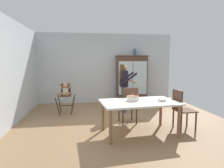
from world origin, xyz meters
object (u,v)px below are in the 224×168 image
at_px(high_chair_with_toddler, 66,93).
at_px(dining_chair_far_side, 129,103).
at_px(china_cabinet, 132,79).
at_px(serving_bowl, 162,100).
at_px(adult_person, 124,82).
at_px(ceramic_vase, 135,52).
at_px(birthday_cake, 133,98).
at_px(dining_chair_right_end, 181,107).
at_px(dining_table, 139,105).

height_order(high_chair_with_toddler, dining_chair_far_side, dining_chair_far_side).
distance_m(china_cabinet, serving_bowl, 3.30).
xyz_separation_m(china_cabinet, adult_person, (-0.58, -1.37, 0.04)).
distance_m(china_cabinet, high_chair_with_toddler, 2.75).
bearing_deg(high_chair_with_toddler, ceramic_vase, 27.47).
xyz_separation_m(high_chair_with_toddler, birthday_cake, (1.67, -1.84, 0.14)).
xyz_separation_m(birthday_cake, dining_chair_right_end, (1.17, 0.00, -0.24)).
distance_m(high_chair_with_toddler, dining_chair_far_side, 2.13).
distance_m(adult_person, dining_table, 1.91).
relative_size(ceramic_vase, serving_bowl, 1.50).
bearing_deg(china_cabinet, high_chair_with_toddler, -151.82).
bearing_deg(dining_chair_right_end, high_chair_with_toddler, 55.28).
bearing_deg(china_cabinet, ceramic_vase, 1.81).
height_order(china_cabinet, dining_chair_far_side, china_cabinet).
relative_size(ceramic_vase, birthday_cake, 0.96).
height_order(china_cabinet, adult_person, china_cabinet).
relative_size(china_cabinet, dining_chair_right_end, 1.93).
bearing_deg(dining_table, birthday_cake, 138.01).
xyz_separation_m(adult_person, dining_table, (-0.04, -1.88, -0.31)).
xyz_separation_m(china_cabinet, dining_table, (-0.62, -3.24, -0.27)).
relative_size(dining_table, dining_chair_right_end, 1.84).
relative_size(adult_person, serving_bowl, 8.50).
bearing_deg(serving_bowl, dining_table, 174.11).
bearing_deg(china_cabinet, dining_table, -100.89).
relative_size(adult_person, birthday_cake, 5.47).
relative_size(ceramic_vase, high_chair_with_toddler, 0.28).
bearing_deg(high_chair_with_toddler, serving_bowl, -40.68).
bearing_deg(adult_person, dining_table, 176.72).
bearing_deg(adult_person, dining_chair_far_side, 172.64).
xyz_separation_m(ceramic_vase, serving_bowl, (-0.23, -3.30, -1.20)).
bearing_deg(high_chair_with_toddler, birthday_cake, -47.44).
bearing_deg(ceramic_vase, dining_table, -102.88).
distance_m(ceramic_vase, adult_person, 1.83).
distance_m(high_chair_with_toddler, serving_bowl, 3.05).
height_order(dining_table, dining_chair_right_end, dining_chair_right_end).
xyz_separation_m(china_cabinet, ceramic_vase, (0.12, 0.00, 1.04)).
distance_m(serving_bowl, dining_chair_right_end, 0.60).
bearing_deg(birthday_cake, china_cabinet, 76.66).
xyz_separation_m(high_chair_with_toddler, dining_chair_far_side, (1.72, -1.24, -0.10)).
bearing_deg(adult_person, serving_bowl, -168.37).
relative_size(high_chair_with_toddler, dining_table, 0.54).
height_order(high_chair_with_toddler, dining_table, high_chair_with_toddler).
xyz_separation_m(high_chair_with_toddler, adult_person, (1.83, -0.07, 0.31)).
bearing_deg(high_chair_with_toddler, dining_chair_far_side, -35.49).
relative_size(china_cabinet, dining_chair_far_side, 1.93).
distance_m(serving_bowl, dining_chair_far_side, 0.98).
relative_size(high_chair_with_toddler, adult_person, 0.62).
bearing_deg(birthday_cake, dining_table, -41.99).
height_order(china_cabinet, dining_chair_right_end, china_cabinet).
xyz_separation_m(dining_table, birthday_cake, (-0.12, 0.11, 0.14)).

